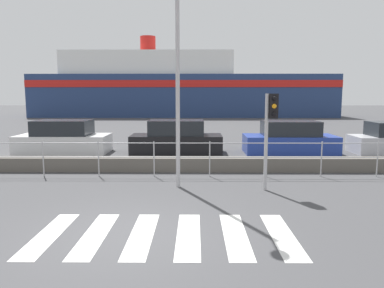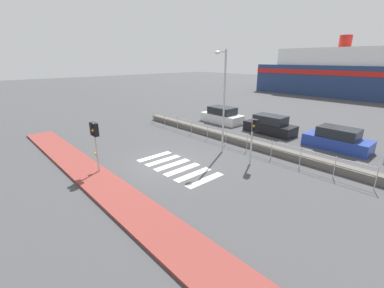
{
  "view_description": "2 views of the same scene",
  "coord_description": "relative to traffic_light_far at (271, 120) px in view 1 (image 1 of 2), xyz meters",
  "views": [
    {
      "loc": [
        1.35,
        -6.9,
        2.7
      ],
      "look_at": [
        1.27,
        2.0,
        1.5
      ],
      "focal_mm": 35.0,
      "sensor_mm": 36.0,
      "label": 1
    },
    {
      "loc": [
        11.28,
        -8.47,
        5.87
      ],
      "look_at": [
        0.93,
        1.0,
        1.2
      ],
      "focal_mm": 24.0,
      "sensor_mm": 36.0,
      "label": 2
    }
  ],
  "objects": [
    {
      "name": "parked_car_black",
      "position": [
        -2.94,
        6.7,
        -1.35
      ],
      "size": [
        4.14,
        1.71,
        1.5
      ],
      "color": "black",
      "rests_on": "ground_plane"
    },
    {
      "name": "seawall",
      "position": [
        -3.42,
        2.61,
        -1.75
      ],
      "size": [
        20.24,
        0.55,
        0.48
      ],
      "color": "#605B54",
      "rests_on": "ground_plane"
    },
    {
      "name": "harbor_fence",
      "position": [
        -3.42,
        1.74,
        -1.22
      ],
      "size": [
        18.26,
        0.04,
        1.16
      ],
      "color": "#B2B2B5",
      "rests_on": "ground_plane"
    },
    {
      "name": "ground_plane",
      "position": [
        -3.42,
        -3.4,
        -1.99
      ],
      "size": [
        160.0,
        160.0,
        0.0
      ],
      "primitive_type": "plane",
      "color": "#424244"
    },
    {
      "name": "parked_car_blue",
      "position": [
        2.25,
        6.7,
        -1.36
      ],
      "size": [
        4.13,
        1.84,
        1.47
      ],
      "color": "#233D9E",
      "rests_on": "ground_plane"
    },
    {
      "name": "crosswalk",
      "position": [
        -2.65,
        -3.4,
        -1.98
      ],
      "size": [
        4.95,
        2.4,
        0.01
      ],
      "color": "silver",
      "rests_on": "ground_plane"
    },
    {
      "name": "traffic_light_far",
      "position": [
        0.0,
        0.0,
        0.0
      ],
      "size": [
        0.34,
        0.32,
        2.7
      ],
      "color": "#B2B2B5",
      "rests_on": "ground_plane"
    },
    {
      "name": "ferry_boat",
      "position": [
        -4.27,
        34.74,
        1.22
      ],
      "size": [
        35.21,
        6.55,
        9.36
      ],
      "color": "navy",
      "rests_on": "ground_plane"
    },
    {
      "name": "streetlamp",
      "position": [
        -2.57,
        0.2,
        1.95
      ],
      "size": [
        0.32,
        1.02,
        6.41
      ],
      "color": "#B2B2B5",
      "rests_on": "ground_plane"
    },
    {
      "name": "parked_car_white",
      "position": [
        -8.14,
        6.7,
        -1.35
      ],
      "size": [
        4.11,
        1.89,
        1.5
      ],
      "color": "silver",
      "rests_on": "ground_plane"
    }
  ]
}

